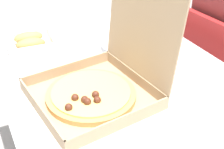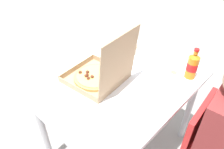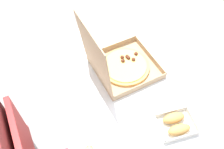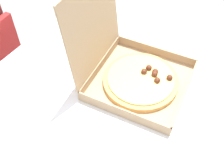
% 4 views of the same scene
% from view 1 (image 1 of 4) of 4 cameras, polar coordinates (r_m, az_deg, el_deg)
% --- Properties ---
extents(dining_table, '(1.11, 0.83, 0.75)m').
position_cam_1_polar(dining_table, '(1.21, 0.71, -3.43)').
color(dining_table, white).
rests_on(dining_table, ground_plane).
extents(chair, '(0.43, 0.43, 0.83)m').
position_cam_1_polar(chair, '(1.71, 18.96, -0.75)').
color(chair, red).
rests_on(chair, ground_plane).
extents(pizza_box_open, '(0.40, 0.43, 0.40)m').
position_cam_1_polar(pizza_box_open, '(1.01, -2.09, -1.24)').
color(pizza_box_open, tan).
rests_on(pizza_box_open, dining_table).
extents(bread_side_box, '(0.17, 0.20, 0.06)m').
position_cam_1_polar(bread_side_box, '(1.37, -14.83, 5.79)').
color(bread_side_box, white).
rests_on(bread_side_box, dining_table).
extents(cola_bottle, '(0.07, 0.07, 0.22)m').
position_cam_1_polar(cola_bottle, '(1.54, 5.12, 12.57)').
color(cola_bottle, orange).
rests_on(cola_bottle, dining_table).
extents(paper_menu, '(0.23, 0.18, 0.00)m').
position_cam_1_polar(paper_menu, '(1.21, 13.30, 0.87)').
color(paper_menu, white).
rests_on(paper_menu, dining_table).
extents(dipping_sauce_cup, '(0.06, 0.06, 0.02)m').
position_cam_1_polar(dipping_sauce_cup, '(1.48, 2.89, 8.40)').
color(dipping_sauce_cup, white).
rests_on(dipping_sauce_cup, dining_table).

